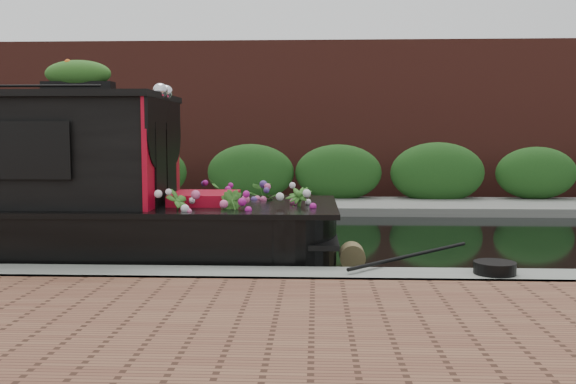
{
  "coord_description": "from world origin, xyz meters",
  "views": [
    {
      "loc": [
        1.69,
        -9.68,
        1.65
      ],
      "look_at": [
        1.3,
        -0.6,
        0.82
      ],
      "focal_mm": 40.0,
      "sensor_mm": 36.0,
      "label": 1
    }
  ],
  "objects": [
    {
      "name": "ground",
      "position": [
        0.0,
        0.0,
        0.0
      ],
      "size": [
        80.0,
        80.0,
        0.0
      ],
      "primitive_type": "plane",
      "color": "black",
      "rests_on": "ground"
    },
    {
      "name": "near_bank_coping",
      "position": [
        0.0,
        -3.3,
        0.0
      ],
      "size": [
        40.0,
        0.6,
        0.5
      ],
      "primitive_type": "cube",
      "color": "gray",
      "rests_on": "ground"
    },
    {
      "name": "far_bank_path",
      "position": [
        0.0,
        4.2,
        0.0
      ],
      "size": [
        40.0,
        2.4,
        0.34
      ],
      "primitive_type": "cube",
      "color": "slate",
      "rests_on": "ground"
    },
    {
      "name": "far_hedge",
      "position": [
        0.0,
        5.1,
        0.0
      ],
      "size": [
        40.0,
        1.1,
        2.8
      ],
      "primitive_type": "cube",
      "color": "#1D4818",
      "rests_on": "ground"
    },
    {
      "name": "far_brick_wall",
      "position": [
        0.0,
        7.2,
        0.0
      ],
      "size": [
        40.0,
        1.0,
        8.0
      ],
      "primitive_type": "cube",
      "color": "#5C261F",
      "rests_on": "ground"
    },
    {
      "name": "rope_fender",
      "position": [
        2.14,
        -1.9,
        0.16
      ],
      "size": [
        0.31,
        0.34,
        0.31
      ],
      "primitive_type": "cylinder",
      "rotation": [
        1.57,
        0.0,
        0.0
      ],
      "color": "brown",
      "rests_on": "ground"
    },
    {
      "name": "coiled_mooring_rope",
      "position": [
        3.49,
        -3.27,
        0.31
      ],
      "size": [
        0.42,
        0.42,
        0.12
      ],
      "primitive_type": "cylinder",
      "color": "black",
      "rests_on": "near_bank_coping"
    }
  ]
}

